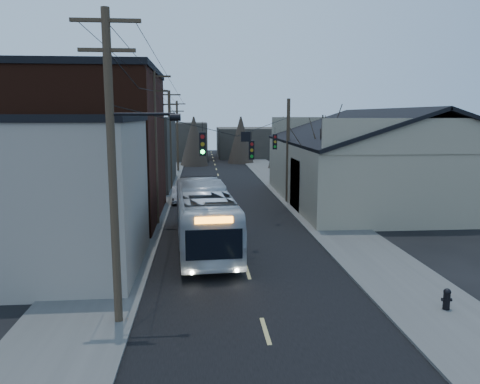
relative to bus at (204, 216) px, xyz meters
name	(u,v)px	position (x,y,z in m)	size (l,w,h in m)	color
ground	(275,362)	(1.94, -12.62, -1.68)	(160.00, 160.00, 0.00)	black
road_surface	(224,194)	(1.94, 17.38, -1.67)	(9.00, 110.00, 0.02)	black
sidewalk_left	(153,194)	(-4.56, 17.38, -1.62)	(4.00, 110.00, 0.12)	#474744
sidewalk_right	(293,192)	(8.44, 17.38, -1.62)	(4.00, 110.00, 0.12)	#474744
building_clapboard	(49,197)	(-7.06, -3.62, 1.82)	(8.00, 8.00, 7.00)	gray
building_brick	(84,148)	(-8.06, 7.38, 3.32)	(10.00, 12.00, 10.00)	black
building_left_far	(128,152)	(-7.56, 23.38, 1.82)	(9.00, 14.00, 7.00)	#312D27
warehouse	(382,170)	(14.94, 12.38, 1.02)	(16.16, 20.60, 7.73)	gray
building_far_left	(176,141)	(-4.06, 52.38, 1.32)	(10.00, 12.00, 6.00)	#312D27
building_far_right	(252,142)	(8.94, 57.38, 0.82)	(12.00, 14.00, 5.00)	#312D27
bare_tree	(321,166)	(8.44, 7.38, 1.92)	(0.40, 0.40, 7.20)	black
utility_lines	(187,144)	(-1.18, 11.53, 3.27)	(11.24, 45.28, 10.50)	#382B1E
bus	(204,216)	(0.00, 0.00, 0.00)	(2.82, 12.06, 3.36)	silver
parked_car	(180,195)	(-1.88, 13.51, -1.04)	(1.36, 3.90, 1.29)	#9A9DA2
fire_hydrant	(447,298)	(8.77, -9.65, -1.13)	(0.38, 0.27, 0.80)	black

